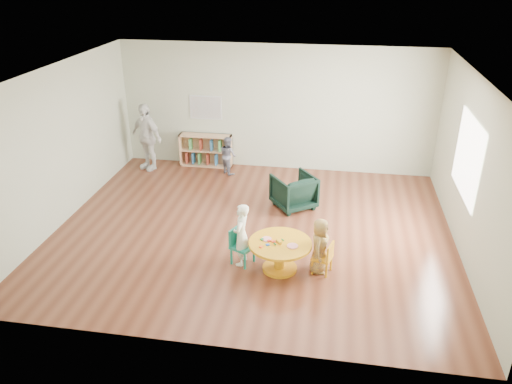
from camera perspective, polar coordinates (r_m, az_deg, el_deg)
room at (r=8.23m, az=-0.26°, el=7.20°), size 7.10×7.00×2.80m
activity_table at (r=7.76m, az=2.77°, el=-6.73°), size 0.98×0.98×0.53m
kid_chair_left at (r=7.94m, az=-1.80°, el=-6.01°), size 0.43×0.43×0.60m
kid_chair_right at (r=7.78m, az=7.86°, el=-7.37°), size 0.35×0.35×0.53m
bookshelf at (r=11.71m, az=-5.77°, el=4.77°), size 1.20×0.30×0.75m
alphabet_poster at (r=11.51m, az=-5.76°, el=9.58°), size 0.74×0.01×0.54m
armchair at (r=9.68m, az=4.33°, el=0.08°), size 1.01×1.02×0.67m
child_left at (r=7.82m, az=-1.69°, el=-4.90°), size 0.29×0.41×1.04m
child_right at (r=7.73m, az=7.30°, el=-6.11°), size 0.35×0.48×0.90m
toddler at (r=11.20m, az=-3.21°, el=4.23°), size 0.52×0.52×0.86m
adult_caretaker at (r=11.59m, az=-12.42°, el=6.19°), size 0.97×0.75×1.53m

